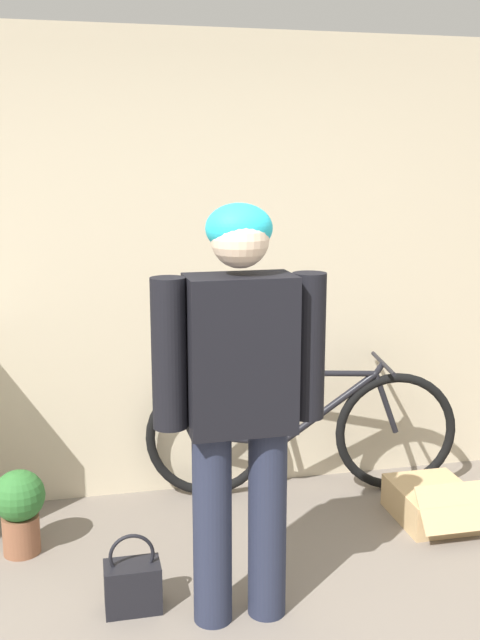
% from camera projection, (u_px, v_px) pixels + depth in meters
% --- Properties ---
extents(wall_back, '(8.00, 0.07, 2.60)m').
position_uv_depth(wall_back, '(181.00, 271.00, 4.21)').
color(wall_back, beige).
rests_on(wall_back, ground_plane).
extents(person, '(0.70, 0.26, 1.75)m').
position_uv_depth(person, '(240.00, 386.00, 2.99)').
color(person, '#23283D').
rests_on(person, ground_plane).
extents(bicycle, '(1.80, 0.46, 0.78)m').
position_uv_depth(bicycle, '(302.00, 431.00, 4.32)').
color(bicycle, black).
rests_on(bicycle, ground_plane).
extents(handbag, '(0.24, 0.15, 0.35)m').
position_uv_depth(handbag, '(133.00, 584.00, 3.22)').
color(handbag, black).
rests_on(handbag, ground_plane).
extents(cardboard_box, '(0.39, 0.54, 0.27)m').
position_uv_depth(cardboard_box, '(432.00, 503.00, 4.04)').
color(cardboard_box, tan).
rests_on(cardboard_box, ground_plane).
extents(potted_plant, '(0.25, 0.25, 0.43)m').
position_uv_depth(potted_plant, '(19.00, 507.00, 3.66)').
color(potted_plant, brown).
rests_on(potted_plant, ground_plane).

